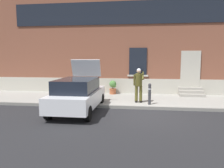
% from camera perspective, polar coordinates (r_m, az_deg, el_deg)
% --- Properties ---
extents(ground_plane, '(80.00, 80.00, 0.00)m').
position_cam_1_polar(ground_plane, '(9.31, 8.75, -8.09)').
color(ground_plane, '#232326').
extents(sidewalk, '(24.00, 3.60, 0.15)m').
position_cam_1_polar(sidewalk, '(12.02, 8.50, -4.29)').
color(sidewalk, '#99968E').
rests_on(sidewalk, ground).
extents(curb_edge, '(24.00, 0.12, 0.15)m').
position_cam_1_polar(curb_edge, '(10.21, 8.66, -6.32)').
color(curb_edge, gray).
rests_on(curb_edge, ground).
extents(building_facade, '(24.00, 1.52, 7.50)m').
position_cam_1_polar(building_facade, '(14.35, 8.64, 12.17)').
color(building_facade, brown).
rests_on(building_facade, ground).
extents(entrance_stoop, '(1.43, 0.96, 0.48)m').
position_cam_1_polar(entrance_stoop, '(13.72, 20.32, -2.15)').
color(entrance_stoop, '#9E998E').
rests_on(entrance_stoop, sidewalk).
extents(hatchback_car_white, '(1.79, 4.07, 2.34)m').
position_cam_1_polar(hatchback_car_white, '(9.66, -9.09, -2.69)').
color(hatchback_car_white, white).
rests_on(hatchback_car_white, ground).
extents(bollard_near_person, '(0.15, 0.15, 1.04)m').
position_cam_1_polar(bollard_near_person, '(10.49, 10.04, -2.42)').
color(bollard_near_person, '#333338').
rests_on(bollard_near_person, sidewalk).
extents(bollard_far_left, '(0.15, 0.15, 1.04)m').
position_cam_1_polar(bollard_far_left, '(11.19, -12.96, -1.92)').
color(bollard_far_left, '#333338').
rests_on(bollard_far_left, sidewalk).
extents(person_on_phone, '(0.51, 0.48, 1.75)m').
position_cam_1_polar(person_on_phone, '(10.82, 7.16, 0.25)').
color(person_on_phone, '#514C1E').
rests_on(person_on_phone, sidewalk).
extents(planter_charcoal, '(0.44, 0.44, 0.86)m').
position_cam_1_polar(planter_charcoal, '(13.44, -8.33, -0.81)').
color(planter_charcoal, '#2D2D30').
rests_on(planter_charcoal, sidewalk).
extents(planter_terracotta, '(0.44, 0.44, 0.86)m').
position_cam_1_polar(planter_terracotta, '(13.38, 0.26, -0.77)').
color(planter_terracotta, '#B25B38').
rests_on(planter_terracotta, sidewalk).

